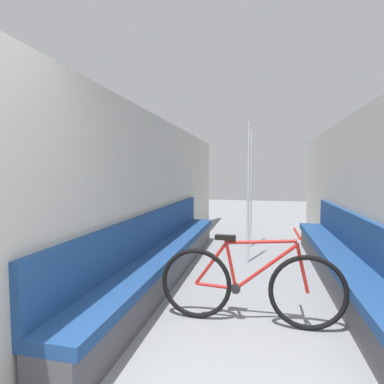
% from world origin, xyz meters
% --- Properties ---
extents(wall_left, '(0.10, 9.49, 2.30)m').
position_xyz_m(wall_left, '(-1.42, 3.14, 1.15)').
color(wall_left, beige).
rests_on(wall_left, ground).
extents(wall_right, '(0.10, 9.49, 2.30)m').
position_xyz_m(wall_right, '(1.42, 3.14, 1.15)').
color(wall_right, beige).
rests_on(wall_right, ground).
extents(bench_seat_row_left, '(0.46, 4.87, 0.92)m').
position_xyz_m(bench_seat_row_left, '(-1.17, 3.08, 0.30)').
color(bench_seat_row_left, '#4C4C51').
rests_on(bench_seat_row_left, ground).
extents(bench_seat_row_right, '(0.46, 4.87, 0.92)m').
position_xyz_m(bench_seat_row_right, '(1.17, 3.08, 0.30)').
color(bench_seat_row_right, '#4C4C51').
rests_on(bench_seat_row_right, ground).
extents(bicycle, '(1.77, 0.46, 0.92)m').
position_xyz_m(bicycle, '(0.03, 2.03, 0.38)').
color(bicycle, black).
rests_on(bicycle, ground).
extents(grab_pole_near, '(0.08, 0.08, 2.28)m').
position_xyz_m(grab_pole_near, '(-0.06, 5.13, 1.11)').
color(grab_pole_near, gray).
rests_on(grab_pole_near, ground).
extents(grab_pole_far, '(0.08, 0.08, 2.28)m').
position_xyz_m(grab_pole_far, '(-0.07, 4.04, 1.11)').
color(grab_pole_far, gray).
rests_on(grab_pole_far, ground).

